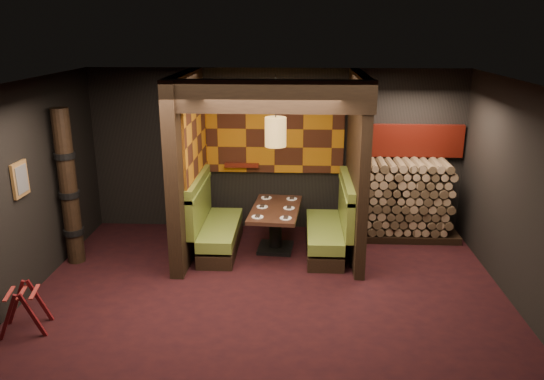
{
  "coord_description": "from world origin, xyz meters",
  "views": [
    {
      "loc": [
        0.38,
        -6.33,
        3.53
      ],
      "look_at": [
        0.0,
        1.3,
        1.15
      ],
      "focal_mm": 35.0,
      "sensor_mm": 36.0,
      "label": 1
    }
  ],
  "objects": [
    {
      "name": "totem_column",
      "position": [
        -3.05,
        1.1,
        1.19
      ],
      "size": [
        0.31,
        0.31,
        2.4
      ],
      "color": "black",
      "rests_on": "floor"
    },
    {
      "name": "place_settings",
      "position": [
        0.04,
        1.7,
        0.74
      ],
      "size": [
        0.69,
        1.16,
        0.03
      ],
      "color": "white",
      "rests_on": "dining_table"
    },
    {
      "name": "bay_front_post",
      "position": [
        1.39,
        1.96,
        1.43
      ],
      "size": [
        0.08,
        0.08,
        2.85
      ],
      "primitive_type": "cube",
      "color": "black",
      "rests_on": "floor"
    },
    {
      "name": "tapa_back_panel",
      "position": [
        -0.02,
        2.71,
        1.82
      ],
      "size": [
        2.4,
        0.06,
        1.55
      ],
      "primitive_type": "cube",
      "color": "#B0650F",
      "rests_on": "wall_back"
    },
    {
      "name": "luggage_rack",
      "position": [
        -2.87,
        -0.85,
        0.3
      ],
      "size": [
        0.64,
        0.51,
        0.61
      ],
      "color": "#4F0D10",
      "rests_on": "floor"
    },
    {
      "name": "partition_right",
      "position": [
        1.3,
        1.7,
        1.43
      ],
      "size": [
        0.15,
        2.1,
        2.85
      ],
      "primitive_type": "cube",
      "color": "black",
      "rests_on": "floor"
    },
    {
      "name": "wall_right",
      "position": [
        3.26,
        0.0,
        1.43
      ],
      "size": [
        0.02,
        5.5,
        2.85
      ],
      "primitive_type": "cube",
      "color": "black",
      "rests_on": "ground"
    },
    {
      "name": "header_beam",
      "position": [
        -0.02,
        0.7,
        2.63
      ],
      "size": [
        2.85,
        0.18,
        0.44
      ],
      "primitive_type": "cube",
      "color": "black",
      "rests_on": "partition_left"
    },
    {
      "name": "dining_table",
      "position": [
        0.04,
        1.7,
        0.49
      ],
      "size": [
        0.86,
        1.43,
        0.73
      ],
      "color": "black",
      "rests_on": "floor"
    },
    {
      "name": "floor",
      "position": [
        0.0,
        0.0,
        -0.01
      ],
      "size": [
        6.5,
        5.5,
        0.02
      ],
      "primitive_type": "cube",
      "color": "black",
      "rests_on": "ground"
    },
    {
      "name": "tapa_side_panel",
      "position": [
        -1.23,
        1.82,
        1.85
      ],
      "size": [
        0.04,
        1.85,
        1.45
      ],
      "primitive_type": "cube",
      "color": "#B0650F",
      "rests_on": "partition_left"
    },
    {
      "name": "pendant_lamp",
      "position": [
        0.04,
        1.65,
        1.97
      ],
      "size": [
        0.33,
        0.33,
        1.1
      ],
      "color": "#A17A3D",
      "rests_on": "ceiling"
    },
    {
      "name": "lacquer_shelf",
      "position": [
        -0.6,
        2.65,
        1.18
      ],
      "size": [
        0.6,
        0.12,
        0.07
      ],
      "primitive_type": "cube",
      "color": "#5D190F",
      "rests_on": "wall_back"
    },
    {
      "name": "booth_bench_left",
      "position": [
        -0.96,
        1.65,
        0.4
      ],
      "size": [
        0.68,
        1.6,
        1.14
      ],
      "color": "black",
      "rests_on": "floor"
    },
    {
      "name": "mosaic_header",
      "position": [
        2.29,
        2.68,
        1.64
      ],
      "size": [
        1.83,
        0.1,
        0.56
      ],
      "primitive_type": "cube",
      "color": "maroon",
      "rests_on": "wall_back"
    },
    {
      "name": "wall_left",
      "position": [
        -3.26,
        0.0,
        1.43
      ],
      "size": [
        0.02,
        5.5,
        2.85
      ],
      "primitive_type": "cube",
      "color": "black",
      "rests_on": "ground"
    },
    {
      "name": "firewood_stack",
      "position": [
        2.29,
        2.35,
        0.68
      ],
      "size": [
        1.73,
        0.7,
        1.36
      ],
      "color": "black",
      "rests_on": "floor"
    },
    {
      "name": "booth_bench_right",
      "position": [
        0.93,
        1.65,
        0.4
      ],
      "size": [
        0.68,
        1.6,
        1.14
      ],
      "color": "black",
      "rests_on": "floor"
    },
    {
      "name": "wall_back",
      "position": [
        0.0,
        2.76,
        1.43
      ],
      "size": [
        6.5,
        0.02,
        2.85
      ],
      "primitive_type": "cube",
      "color": "black",
      "rests_on": "ground"
    },
    {
      "name": "ceiling",
      "position": [
        0.0,
        0.0,
        2.86
      ],
      "size": [
        6.5,
        5.5,
        0.02
      ],
      "primitive_type": "cube",
      "color": "black",
      "rests_on": "ground"
    },
    {
      "name": "wall_front",
      "position": [
        0.0,
        -2.76,
        1.43
      ],
      "size": [
        6.5,
        0.02,
        2.85
      ],
      "primitive_type": "cube",
      "color": "black",
      "rests_on": "ground"
    },
    {
      "name": "framed_picture",
      "position": [
        -3.22,
        0.1,
        1.62
      ],
      "size": [
        0.05,
        0.36,
        0.46
      ],
      "color": "olive",
      "rests_on": "wall_left"
    },
    {
      "name": "partition_left",
      "position": [
        -1.35,
        1.65,
        1.43
      ],
      "size": [
        0.2,
        2.2,
        2.85
      ],
      "primitive_type": "cube",
      "color": "black",
      "rests_on": "floor"
    }
  ]
}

